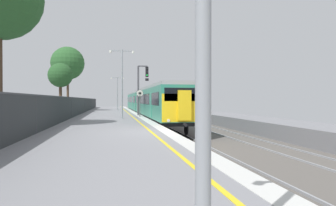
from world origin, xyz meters
TOP-DOWN VIEW (x-y plane):
  - ground at (2.64, 0.00)m, footprint 17.40×110.00m
  - commuter_train_at_platform at (2.10, 23.06)m, footprint 2.83×39.81m
  - signal_gantry at (0.63, 15.15)m, footprint 1.10×0.24m
  - speed_limit_sign at (0.25, 12.24)m, footprint 0.59×0.08m
  - platform_lamp_mid at (-1.36, 10.39)m, footprint 2.00×0.20m
  - platform_lamp_far at (-1.36, 32.46)m, footprint 2.00×0.20m
  - platform_back_fence at (-5.45, 0.00)m, footprint 0.07×99.00m
  - background_tree_centre at (-8.05, 22.56)m, footprint 2.81×2.81m
  - background_tree_right at (-8.15, 29.11)m, footprint 4.51×4.51m

SIDE VIEW (x-z plane):
  - ground at x=2.64m, z-range -1.21..0.00m
  - platform_back_fence at x=-5.45m, z-range 0.04..1.78m
  - commuter_train_at_platform at x=2.10m, z-range -0.64..3.17m
  - speed_limit_sign at x=0.25m, z-range 0.34..2.71m
  - platform_lamp_far at x=-1.36m, z-range 0.49..5.49m
  - signal_gantry at x=0.63m, z-range 0.61..5.45m
  - platform_lamp_mid at x=-1.36m, z-range 0.51..6.05m
  - background_tree_centre at x=-8.05m, z-range 1.39..7.16m
  - background_tree_right at x=-8.15m, z-range 2.00..10.80m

